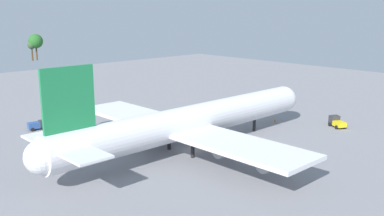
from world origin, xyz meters
The scene contains 5 objects.
ground_plane centered at (0.00, 0.00, 0.00)m, with size 263.77×263.77×0.00m, color gray.
cargo_airplane centered at (-0.35, 0.00, 5.73)m, with size 65.94×54.81×18.62m.
fuel_truck centered at (35.98, -11.04, 1.20)m, with size 3.91×4.78×2.49m.
baggage_tug centered at (-15.58, 34.88, 1.08)m, with size 3.90×2.56×1.99m.
safety_cone_nose centered at (29.67, 1.81, 0.38)m, with size 0.53×0.53×0.76m, color orange.
Camera 1 is at (-55.48, -58.22, 26.77)m, focal length 40.51 mm.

